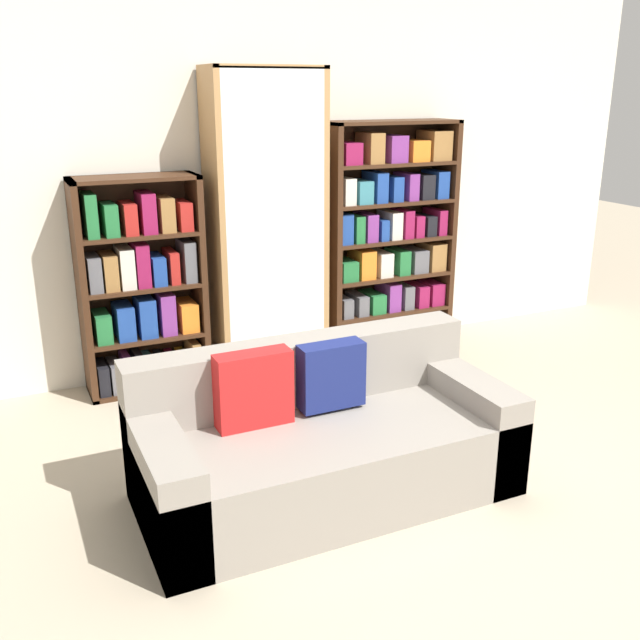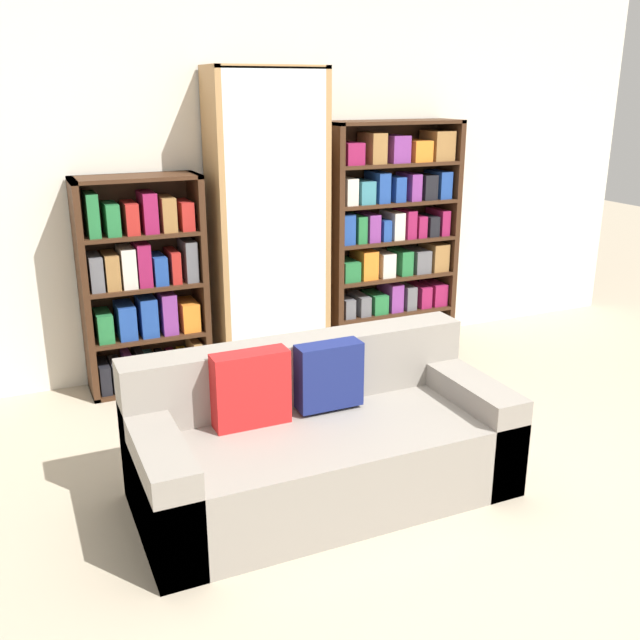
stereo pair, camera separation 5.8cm
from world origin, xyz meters
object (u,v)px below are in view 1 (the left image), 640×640
(couch, at_px, (322,443))
(display_cabinet, at_px, (266,227))
(wine_bottle, at_px, (418,383))
(bookshelf_left, at_px, (142,289))
(bookshelf_right, at_px, (388,241))

(couch, distance_m, display_cabinet, 1.84)
(display_cabinet, height_order, wine_bottle, display_cabinet)
(couch, distance_m, wine_bottle, 1.13)
(bookshelf_left, bearing_deg, wine_bottle, -36.15)
(display_cabinet, bearing_deg, wine_bottle, -60.47)
(display_cabinet, xyz_separation_m, wine_bottle, (0.58, -1.03, -0.84))
(bookshelf_left, xyz_separation_m, display_cabinet, (0.85, -0.02, 0.33))
(bookshelf_right, bearing_deg, display_cabinet, -179.08)
(bookshelf_right, bearing_deg, couch, -128.39)
(couch, xyz_separation_m, bookshelf_left, (-0.49, 1.66, 0.40))
(bookshelf_right, relative_size, wine_bottle, 4.19)
(couch, bearing_deg, wine_bottle, 33.16)
(couch, distance_m, bookshelf_right, 2.19)
(couch, height_order, wine_bottle, couch)
(bookshelf_left, xyz_separation_m, wine_bottle, (1.43, -1.05, -0.50))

